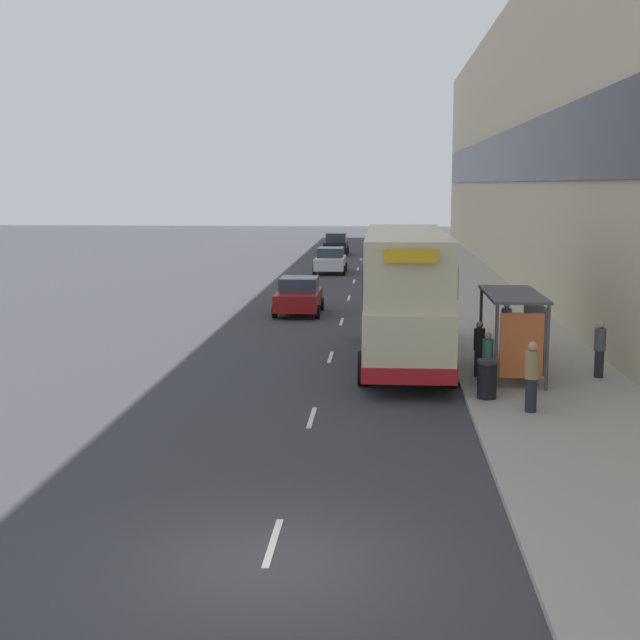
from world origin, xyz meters
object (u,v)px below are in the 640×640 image
object	(u,v)px
car_2	(299,296)
litter_bin	(487,379)
double_decker_bus_near	(405,294)
pedestrian_2	(532,376)
pedestrian_4	(506,327)
car_1	(330,260)
pedestrian_1	(479,348)
bus_shelter	(520,320)
pedestrian_3	(600,349)
car_0	(336,244)
pedestrian_at_shelter	(487,359)

from	to	relation	value
car_2	litter_bin	world-z (taller)	car_2
double_decker_bus_near	pedestrian_2	distance (m)	7.36
car_2	litter_bin	bearing A→B (deg)	112.24
car_2	pedestrian_4	size ratio (longest dim) A/B	2.26
car_1	pedestrian_1	size ratio (longest dim) A/B	2.57
pedestrian_2	litter_bin	bearing A→B (deg)	124.97
double_decker_bus_near	pedestrian_1	distance (m)	3.55
car_1	pedestrian_1	xyz separation A→B (m)	(6.34, -32.06, 0.16)
double_decker_bus_near	car_2	size ratio (longest dim) A/B	2.71
car_1	double_decker_bus_near	bearing A→B (deg)	98.10
car_2	bus_shelter	bearing A→B (deg)	120.23
pedestrian_3	pedestrian_1	bearing A→B (deg)	-177.46
pedestrian_1	pedestrian_2	world-z (taller)	pedestrian_2
pedestrian_1	pedestrian_4	world-z (taller)	pedestrian_4
pedestrian_1	car_2	bearing A→B (deg)	116.44
litter_bin	double_decker_bus_near	bearing A→B (deg)	111.57
car_0	pedestrian_1	xyz separation A→B (m)	(6.80, -47.38, 0.11)
pedestrian_4	pedestrian_2	bearing A→B (deg)	-93.05
double_decker_bus_near	pedestrian_1	size ratio (longest dim) A/B	6.46
car_0	pedestrian_2	size ratio (longest dim) A/B	2.39
bus_shelter	double_decker_bus_near	distance (m)	4.19
car_1	litter_bin	distance (m)	35.34
pedestrian_1	car_1	bearing A→B (deg)	101.19
bus_shelter	litter_bin	size ratio (longest dim) A/B	4.00
pedestrian_1	bus_shelter	bearing A→B (deg)	-1.27
bus_shelter	pedestrian_3	distance (m)	2.55
car_0	pedestrian_3	xyz separation A→B (m)	(10.35, -47.22, 0.12)
pedestrian_3	car_1	bearing A→B (deg)	107.23
pedestrian_4	litter_bin	xyz separation A→B (m)	(-1.37, -6.54, -0.37)
bus_shelter	litter_bin	xyz separation A→B (m)	(-1.22, -2.70, -1.21)
car_2	pedestrian_2	distance (m)	19.00
pedestrian_at_shelter	pedestrian_1	xyz separation A→B (m)	(-0.08, 1.50, 0.04)
double_decker_bus_near	car_1	bearing A→B (deg)	98.10
pedestrian_2	litter_bin	size ratio (longest dim) A/B	1.71
car_2	litter_bin	size ratio (longest dim) A/B	3.80
car_2	car_1	bearing A→B (deg)	-90.93
car_1	pedestrian_4	distance (m)	29.26
pedestrian_4	car_0	bearing A→B (deg)	100.54
pedestrian_at_shelter	litter_bin	size ratio (longest dim) A/B	1.52
car_1	pedestrian_4	world-z (taller)	pedestrian_4
car_0	pedestrian_at_shelter	world-z (taller)	car_0
pedestrian_2	pedestrian_3	size ratio (longest dim) A/B	1.06
pedestrian_4	pedestrian_1	bearing A→B (deg)	-108.83
car_1	pedestrian_2	distance (m)	36.85
car_0	car_2	size ratio (longest dim) A/B	1.07
pedestrian_3	litter_bin	world-z (taller)	pedestrian_3
double_decker_bus_near	pedestrian_4	size ratio (longest dim) A/B	6.12
car_1	litter_bin	bearing A→B (deg)	100.23
car_0	pedestrian_at_shelter	size ratio (longest dim) A/B	2.67
car_1	pedestrian_3	size ratio (longest dim) A/B	2.53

